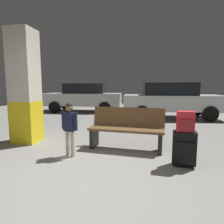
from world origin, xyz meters
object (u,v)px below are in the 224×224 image
at_px(bench, 127,129).
at_px(parked_car_near, 171,99).
at_px(child, 70,124).
at_px(parked_car_far, 84,97).
at_px(backpack_bright, 185,122).
at_px(structural_pillar, 25,88).
at_px(suitcase, 184,148).

bearing_deg(bench, parked_car_near, 71.85).
relative_size(child, parked_car_far, 0.25).
xyz_separation_m(backpack_bright, child, (-2.08, 0.14, -0.13)).
bearing_deg(backpack_bright, child, 176.04).
relative_size(backpack_bright, parked_car_near, 0.08).
distance_m(structural_pillar, child, 1.77).
bearing_deg(parked_car_far, child, -74.53).
relative_size(backpack_bright, child, 0.33).
distance_m(bench, backpack_bright, 1.36).
relative_size(structural_pillar, parked_car_far, 0.64).
height_order(bench, child, child).
distance_m(suitcase, parked_car_near, 5.40).
bearing_deg(suitcase, backpack_bright, -66.14).
bearing_deg(structural_pillar, child, -29.27).
bearing_deg(child, bench, 32.81).
xyz_separation_m(suitcase, parked_car_near, (0.45, 5.36, 0.48)).
distance_m(suitcase, parked_car_far, 7.95).
bearing_deg(parked_car_far, structural_pillar, -85.73).
relative_size(structural_pillar, bench, 1.63).
bearing_deg(backpack_bright, bench, 142.27).
height_order(structural_pillar, suitcase, structural_pillar).
distance_m(suitcase, backpack_bright, 0.45).
xyz_separation_m(structural_pillar, child, (1.42, -0.80, -0.69)).
height_order(bench, backpack_bright, backpack_bright).
height_order(structural_pillar, child, structural_pillar).
relative_size(suitcase, backpack_bright, 1.78).
bearing_deg(backpack_bright, structural_pillar, 164.96).
height_order(suitcase, parked_car_far, parked_car_far).
relative_size(structural_pillar, child, 2.58).
relative_size(bench, parked_car_near, 0.39).
height_order(backpack_bright, child, child).
xyz_separation_m(suitcase, backpack_bright, (0.00, -0.00, 0.45)).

